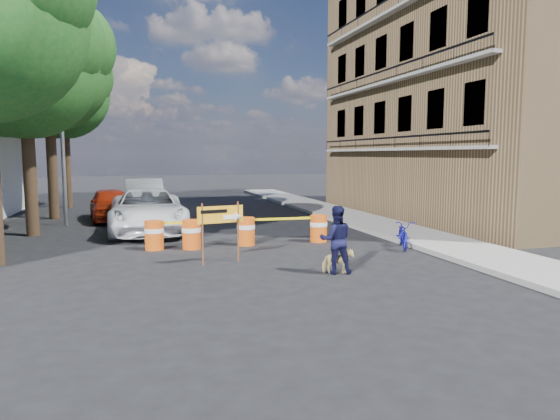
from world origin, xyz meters
TOP-DOWN VIEW (x-y plane):
  - ground at (0.00, 0.00)m, footprint 120.00×120.00m
  - sidewalk_east at (6.20, 6.00)m, footprint 2.40×40.00m
  - apartment_building at (12.00, 8.00)m, footprint 8.00×16.00m
  - tree_mid_a at (-6.74, 7.00)m, footprint 5.25×5.00m
  - tree_mid_b at (-6.73, 12.00)m, footprint 5.67×5.40m
  - tree_far at (-6.74, 17.00)m, footprint 5.04×4.80m
  - streetlamp at (-5.93, 9.50)m, footprint 1.25×0.18m
  - barrel_far_left at (-2.70, 3.06)m, footprint 0.58×0.58m
  - barrel_mid_left at (-1.59, 2.88)m, footprint 0.58×0.58m
  - barrel_mid_right at (0.16, 3.04)m, footprint 0.58×0.58m
  - barrel_far_right at (2.63, 2.97)m, footprint 0.58×0.58m
  - detour_sign at (-0.92, 0.55)m, footprint 1.26×0.36m
  - pedestrian at (1.47, -1.32)m, footprint 0.92×0.79m
  - bicycle at (4.77, 1.20)m, footprint 0.88×1.04m
  - dog at (1.48, -1.42)m, footprint 0.78×0.42m
  - suv_white at (-2.80, 6.74)m, footprint 2.73×5.88m
  - sedan_red at (-4.28, 10.74)m, footprint 2.17×4.41m
  - sedan_silver at (-2.80, 13.44)m, footprint 1.89×5.18m

SIDE VIEW (x-z plane):
  - ground at x=0.00m, z-range 0.00..0.00m
  - sidewalk_east at x=6.20m, z-range 0.00..0.15m
  - dog at x=1.48m, z-range 0.00..0.63m
  - barrel_far_left at x=-2.70m, z-range 0.02..0.92m
  - barrel_mid_left at x=-1.59m, z-range 0.02..0.92m
  - barrel_mid_right at x=0.16m, z-range 0.02..0.92m
  - barrel_far_right at x=2.63m, z-range 0.02..0.92m
  - sedan_red at x=-4.28m, z-range 0.00..1.45m
  - suv_white at x=-2.80m, z-range 0.00..1.63m
  - pedestrian at x=1.47m, z-range 0.00..1.67m
  - bicycle at x=4.77m, z-range 0.00..1.68m
  - sedan_silver at x=-2.80m, z-range 0.00..1.70m
  - detour_sign at x=-0.92m, z-range 0.37..2.02m
  - streetlamp at x=-5.93m, z-range 0.38..8.38m
  - apartment_building at x=12.00m, z-range 0.00..12.00m
  - tree_mid_a at x=-6.74m, z-range 1.67..10.34m
  - tree_far at x=-6.74m, z-range 1.80..10.64m
  - tree_mid_b at x=-6.73m, z-range 1.90..11.53m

